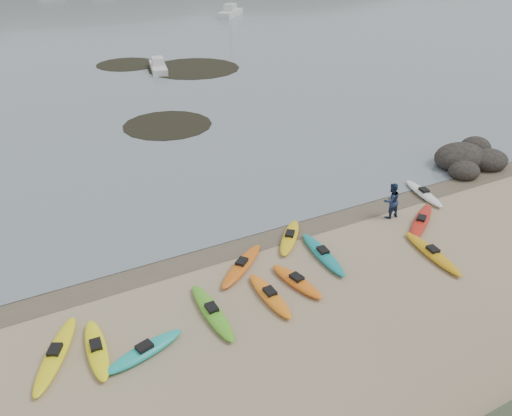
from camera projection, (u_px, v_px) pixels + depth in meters
ground at (256, 235)px, 24.59m from camera, size 600.00×600.00×0.00m
wet_sand at (259, 237)px, 24.35m from camera, size 60.00×60.00×0.00m
kayaks at (287, 272)px, 21.61m from camera, size 22.14×8.39×0.34m
person_east at (391, 201)px, 25.65m from camera, size 0.97×0.77×1.93m
rock_cluster at (468, 162)px, 31.84m from camera, size 5.24×3.85×1.75m
kelp_mats at (171, 78)px, 51.06m from camera, size 17.04×28.31×0.04m
moored_boats at (77, 12)px, 89.22m from camera, size 94.54×91.25×1.13m
far_hills at (115, 16)px, 198.37m from camera, size 550.00×135.00×80.00m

